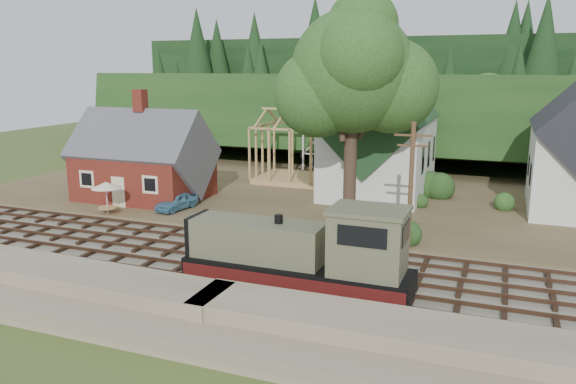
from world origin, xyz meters
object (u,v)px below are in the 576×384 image
(car_blue, at_px, (177,201))
(patio_set, at_px, (106,187))
(car_green, at_px, (137,182))
(locomotive, at_px, (305,255))

(car_blue, bearing_deg, patio_set, -137.39)
(car_blue, bearing_deg, car_green, 153.30)
(car_blue, distance_m, car_green, 9.42)
(locomotive, bearing_deg, patio_set, 155.62)
(locomotive, height_order, car_blue, locomotive)
(locomotive, height_order, car_green, locomotive)
(locomotive, height_order, patio_set, locomotive)
(locomotive, relative_size, patio_set, 4.69)
(car_blue, height_order, car_green, car_blue)
(car_green, bearing_deg, car_blue, -146.02)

